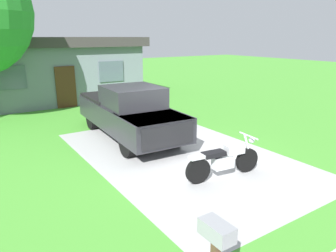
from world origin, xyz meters
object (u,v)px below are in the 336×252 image
(motorcycle, at_px, (224,160))
(mailbox, at_px, (216,242))
(pickup_truck, at_px, (128,111))
(neighbor_house, at_px, (52,68))

(motorcycle, height_order, mailbox, mailbox)
(pickup_truck, bearing_deg, mailbox, -108.10)
(mailbox, bearing_deg, pickup_truck, 71.90)
(pickup_truck, xyz_separation_m, neighbor_house, (-0.43, 8.70, 0.84))
(mailbox, distance_m, neighbor_house, 16.25)
(mailbox, bearing_deg, neighbor_house, 82.94)
(motorcycle, relative_size, pickup_truck, 0.39)
(pickup_truck, bearing_deg, neighbor_house, 92.80)
(pickup_truck, xyz_separation_m, mailbox, (-2.42, -7.40, 0.03))
(motorcycle, distance_m, neighbor_house, 13.28)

